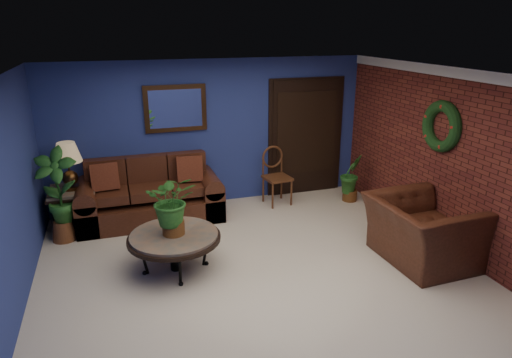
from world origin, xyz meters
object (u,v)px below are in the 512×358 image
object	(u,v)px
side_chair	(275,172)
armchair	(421,231)
end_table	(73,198)
table_lamp	(68,160)
coffee_table	(174,238)
sofa	(150,199)

from	to	relation	value
side_chair	armchair	size ratio (longest dim) A/B	0.78
end_table	armchair	bearing A→B (deg)	-29.53
end_table	armchair	xyz separation A→B (m)	(4.45, -2.52, -0.07)
table_lamp	armchair	distance (m)	5.16
coffee_table	table_lamp	world-z (taller)	table_lamp
table_lamp	side_chair	bearing A→B (deg)	1.28
table_lamp	armchair	world-z (taller)	table_lamp
sofa	coffee_table	bearing A→B (deg)	-85.45
table_lamp	side_chair	world-z (taller)	table_lamp
table_lamp	armchair	size ratio (longest dim) A/B	0.54
table_lamp	end_table	bearing A→B (deg)	0.00
end_table	armchair	world-z (taller)	armchair
side_chair	end_table	bearing A→B (deg)	173.80
coffee_table	table_lamp	size ratio (longest dim) A/B	1.68
end_table	side_chair	bearing A→B (deg)	1.28
coffee_table	armchair	world-z (taller)	armchair
sofa	end_table	distance (m)	1.16
end_table	side_chair	world-z (taller)	side_chair
table_lamp	armchair	bearing A→B (deg)	-29.53
coffee_table	end_table	bearing A→B (deg)	126.28
coffee_table	end_table	distance (m)	2.19
armchair	end_table	bearing A→B (deg)	58.78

